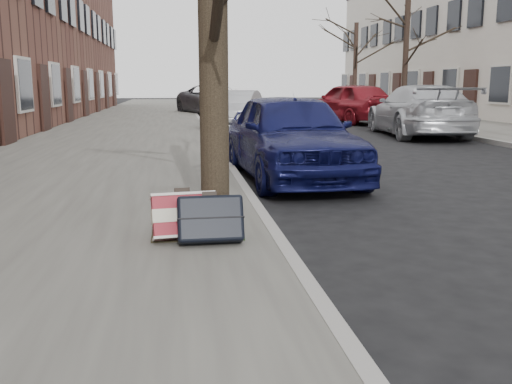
{
  "coord_description": "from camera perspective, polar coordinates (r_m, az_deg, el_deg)",
  "views": [
    {
      "loc": [
        -2.16,
        -4.24,
        1.53
      ],
      "look_at": [
        -1.47,
        0.8,
        0.56
      ],
      "focal_mm": 40.0,
      "sensor_mm": 36.0,
      "label": 1
    }
  ],
  "objects": [
    {
      "name": "tree_far_b",
      "position": [
        24.79,
        14.72,
        12.85
      ],
      "size": [
        0.23,
        0.23,
        4.91
      ],
      "primitive_type": "cylinder",
      "color": "black",
      "rests_on": "far_sidewalk"
    },
    {
      "name": "near_sidewalk",
      "position": [
        19.35,
        -12.46,
        6.18
      ],
      "size": [
        5.0,
        70.0,
        0.12
      ],
      "primitive_type": "cube",
      "color": "slate",
      "rests_on": "ground"
    },
    {
      "name": "suitcase_red",
      "position": [
        5.23,
        -7.21,
        -2.44
      ],
      "size": [
        0.6,
        0.38,
        0.44
      ],
      "primitive_type": "cube",
      "rotation": [
        -0.42,
        0.0,
        0.13
      ],
      "color": "maroon",
      "rests_on": "near_sidewalk"
    },
    {
      "name": "car_far_front",
      "position": [
        17.57,
        15.94,
        7.83
      ],
      "size": [
        2.64,
        5.35,
        1.49
      ],
      "primitive_type": "imported",
      "rotation": [
        0.0,
        0.0,
        3.03
      ],
      "color": "#B3B6BB",
      "rests_on": "ground"
    },
    {
      "name": "dirt_patch",
      "position": [
        5.62,
        -5.97,
        -3.71
      ],
      "size": [
        0.85,
        0.85,
        0.02
      ],
      "primitive_type": "cube",
      "color": "black",
      "rests_on": "near_sidewalk"
    },
    {
      "name": "car_near_front",
      "position": [
        9.21,
        3.53,
        5.65
      ],
      "size": [
        1.91,
        4.24,
        1.41
      ],
      "primitive_type": "imported",
      "rotation": [
        0.0,
        0.0,
        0.06
      ],
      "color": "#0F1145",
      "rests_on": "ground"
    },
    {
      "name": "car_near_back",
      "position": [
        28.49,
        -4.19,
        9.17
      ],
      "size": [
        3.95,
        5.84,
        1.49
      ],
      "primitive_type": "imported",
      "rotation": [
        0.0,
        0.0,
        0.3
      ],
      "color": "#39383D",
      "rests_on": "ground"
    },
    {
      "name": "suitcase_navy",
      "position": [
        5.08,
        -4.59,
        -2.68
      ],
      "size": [
        0.59,
        0.35,
        0.46
      ],
      "primitive_type": "cube",
      "rotation": [
        -0.42,
        0.0,
        0.02
      ],
      "color": "black",
      "rests_on": "near_sidewalk"
    },
    {
      "name": "tree_far_c",
      "position": [
        31.11,
        9.89,
        12.2
      ],
      "size": [
        0.23,
        0.23,
        4.53
      ],
      "primitive_type": "cylinder",
      "color": "black",
      "rests_on": "far_sidewalk"
    },
    {
      "name": "ground",
      "position": [
        5.0,
        18.39,
        -7.59
      ],
      "size": [
        120.0,
        120.0,
        0.0
      ],
      "primitive_type": "plane",
      "color": "black",
      "rests_on": "ground"
    },
    {
      "name": "far_sidewalk",
      "position": [
        21.71,
        19.6,
        6.28
      ],
      "size": [
        4.0,
        70.0,
        0.12
      ],
      "primitive_type": "cube",
      "color": "slate",
      "rests_on": "ground"
    },
    {
      "name": "car_far_back",
      "position": [
        22.86,
        9.32,
        8.8
      ],
      "size": [
        3.27,
        5.01,
        1.59
      ],
      "primitive_type": "imported",
      "rotation": [
        0.0,
        0.0,
        3.47
      ],
      "color": "maroon",
      "rests_on": "ground"
    },
    {
      "name": "car_near_mid",
      "position": [
        19.61,
        -2.13,
        8.22
      ],
      "size": [
        2.56,
        4.22,
        1.31
      ],
      "primitive_type": "imported",
      "rotation": [
        0.0,
        0.0,
        -0.32
      ],
      "color": "#B8BBC1",
      "rests_on": "ground"
    }
  ]
}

